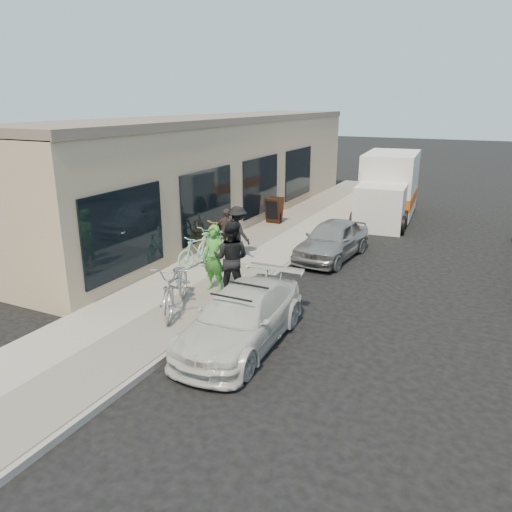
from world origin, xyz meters
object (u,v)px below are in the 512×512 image
(bike_rack, at_px, (215,238))
(moving_truck, at_px, (388,190))
(cruiser_bike_b, at_px, (217,240))
(bystander_a, at_px, (238,232))
(bystander_b, at_px, (226,231))
(woman_rider, at_px, (214,258))
(sedan_white, at_px, (242,318))
(man_standing, at_px, (231,258))
(cruiser_bike_c, at_px, (221,233))
(sandwich_board, at_px, (274,210))
(tandem_bike, at_px, (176,285))
(sedan_silver, at_px, (332,240))
(cruiser_bike_a, at_px, (199,250))

(bike_rack, distance_m, moving_truck, 9.01)
(moving_truck, bearing_deg, cruiser_bike_b, -117.25)
(bystander_a, bearing_deg, cruiser_bike_b, 44.41)
(bystander_b, bearing_deg, bystander_a, -21.76)
(woman_rider, height_order, cruiser_bike_b, woman_rider)
(sedan_white, bearing_deg, man_standing, 121.56)
(bystander_b, bearing_deg, cruiser_bike_b, -113.18)
(man_standing, distance_m, bystander_b, 3.51)
(man_standing, bearing_deg, sedan_white, 112.71)
(bike_rack, distance_m, cruiser_bike_c, 0.71)
(cruiser_bike_b, bearing_deg, cruiser_bike_c, 113.44)
(sandwich_board, height_order, cruiser_bike_c, cruiser_bike_c)
(sedan_white, bearing_deg, woman_rider, 129.77)
(tandem_bike, distance_m, woman_rider, 1.50)
(bystander_b, bearing_deg, sedan_white, -61.05)
(moving_truck, bearing_deg, woman_rider, -105.31)
(sedan_white, distance_m, sedan_silver, 6.42)
(sedan_silver, bearing_deg, moving_truck, 92.00)
(sandwich_board, xyz_separation_m, sedan_silver, (3.34, -2.95, -0.06))
(sedan_silver, relative_size, bystander_b, 2.45)
(cruiser_bike_b, bearing_deg, woman_rider, -56.54)
(sandwich_board, distance_m, man_standing, 7.72)
(woman_rider, relative_size, man_standing, 0.90)
(cruiser_bike_a, relative_size, bystander_a, 1.01)
(sedan_silver, bearing_deg, man_standing, -99.95)
(bystander_b, bearing_deg, bike_rack, -128.89)
(moving_truck, relative_size, cruiser_bike_c, 3.25)
(cruiser_bike_c, bearing_deg, sedan_white, -39.09)
(bike_rack, xyz_separation_m, cruiser_bike_b, (0.09, -0.06, -0.05))
(sandwich_board, distance_m, tandem_bike, 8.92)
(cruiser_bike_a, xyz_separation_m, bystander_a, (0.60, 1.29, 0.31))
(bystander_a, bearing_deg, bike_rack, 37.59)
(sedan_white, bearing_deg, tandem_bike, 161.53)
(tandem_bike, distance_m, cruiser_bike_b, 4.21)
(cruiser_bike_c, distance_m, bystander_b, 0.58)
(man_standing, xyz_separation_m, bystander_b, (-1.82, 2.99, -0.21))
(bystander_a, bearing_deg, woman_rider, 131.48)
(bike_rack, distance_m, sedan_white, 5.74)
(cruiser_bike_b, height_order, bystander_a, bystander_a)
(cruiser_bike_b, distance_m, bystander_a, 0.72)
(cruiser_bike_b, bearing_deg, sedan_white, -50.40)
(tandem_bike, height_order, woman_rider, woman_rider)
(tandem_bike, bearing_deg, moving_truck, 57.67)
(tandem_bike, distance_m, bystander_a, 4.28)
(woman_rider, height_order, cruiser_bike_c, woman_rider)
(bike_rack, relative_size, cruiser_bike_a, 0.57)
(bystander_a, bearing_deg, sedan_white, 144.14)
(sedan_silver, height_order, tandem_bike, tandem_bike)
(man_standing, bearing_deg, bike_rack, -63.66)
(tandem_bike, distance_m, man_standing, 1.59)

